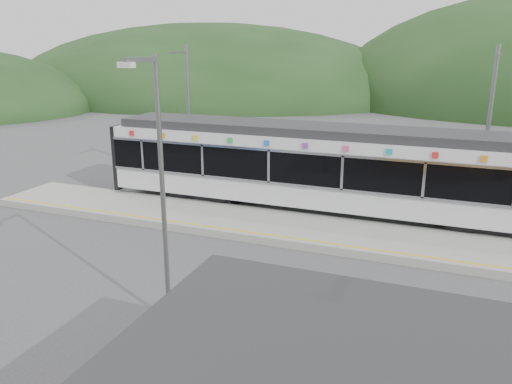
% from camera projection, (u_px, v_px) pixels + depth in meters
% --- Properties ---
extents(ground, '(120.00, 120.00, 0.00)m').
position_uv_depth(ground, '(255.00, 265.00, 16.39)').
color(ground, '#4C4C4F').
rests_on(ground, ground).
extents(hills, '(146.00, 149.00, 26.00)m').
position_uv_depth(hills, '(457.00, 235.00, 18.97)').
color(hills, '#1E3D19').
rests_on(hills, ground).
extents(platform, '(26.00, 3.20, 0.30)m').
position_uv_depth(platform, '(286.00, 228.00, 19.30)').
color(platform, '#9E9E99').
rests_on(platform, ground).
extents(yellow_line, '(26.00, 0.10, 0.01)m').
position_uv_depth(yellow_line, '(275.00, 236.00, 18.10)').
color(yellow_line, yellow).
rests_on(yellow_line, platform).
extents(train, '(20.44, 3.01, 3.74)m').
position_uv_depth(train, '(338.00, 167.00, 20.70)').
color(train, black).
rests_on(train, ground).
extents(catenary_mast_west, '(0.18, 1.80, 7.00)m').
position_uv_depth(catenary_mast_west, '(188.00, 112.00, 25.45)').
color(catenary_mast_west, slate).
rests_on(catenary_mast_west, ground).
extents(catenary_mast_east, '(0.18, 1.80, 7.00)m').
position_uv_depth(catenary_mast_east, '(488.00, 128.00, 20.59)').
color(catenary_mast_east, slate).
rests_on(catenary_mast_east, ground).
extents(lamp_post, '(0.36, 1.17, 6.75)m').
position_uv_depth(lamp_post, '(159.00, 174.00, 11.82)').
color(lamp_post, slate).
rests_on(lamp_post, ground).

